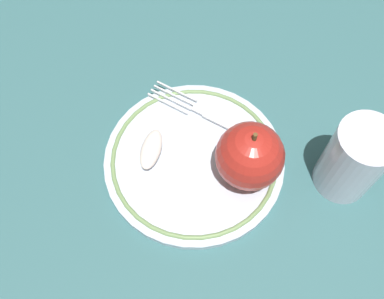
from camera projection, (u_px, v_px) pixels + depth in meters
ground_plane at (198, 152)px, 0.57m from camera, size 2.00×2.00×0.00m
plate at (192, 159)px, 0.56m from camera, size 0.23×0.23×0.01m
apple_red_whole at (250, 156)px, 0.51m from camera, size 0.08×0.08×0.09m
apple_slice_front at (151, 149)px, 0.55m from camera, size 0.06×0.03×0.02m
fork at (213, 118)px, 0.58m from camera, size 0.06×0.19×0.00m
drinking_glass at (354, 160)px, 0.50m from camera, size 0.07×0.07×0.11m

